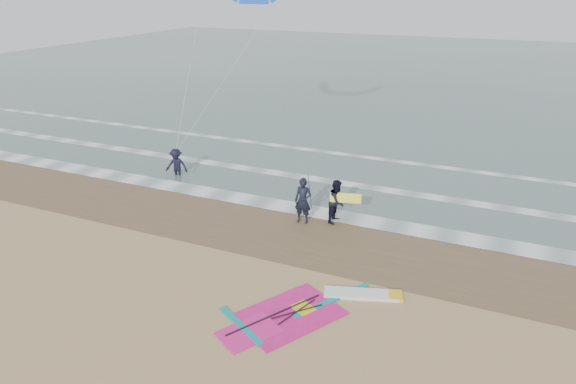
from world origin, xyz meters
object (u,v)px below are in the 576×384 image
at_px(windsurf_rig, 310,310).
at_px(person_standing, 303,201).
at_px(person_wading, 176,159).
at_px(person_walking, 337,201).

xyz_separation_m(windsurf_rig, person_standing, (-2.59, 5.78, 0.96)).
distance_m(windsurf_rig, person_standing, 6.41).
height_order(windsurf_rig, person_wading, person_wading).
height_order(person_standing, person_walking, person_standing).
bearing_deg(person_wading, windsurf_rig, -50.22).
distance_m(person_standing, person_wading, 8.55).
relative_size(windsurf_rig, person_standing, 2.62).
height_order(windsurf_rig, person_walking, person_walking).
relative_size(windsurf_rig, person_wading, 2.84).
bearing_deg(windsurf_rig, person_standing, 114.17).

